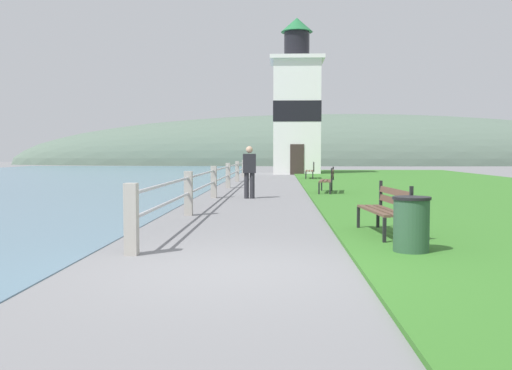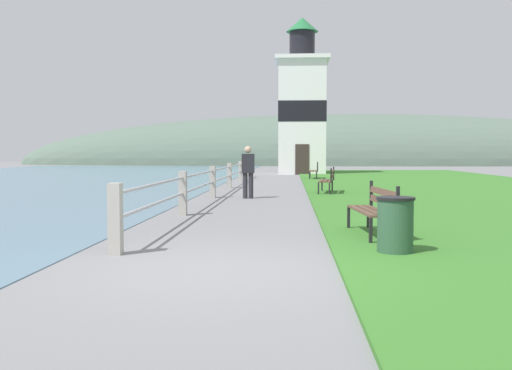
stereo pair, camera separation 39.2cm
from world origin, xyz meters
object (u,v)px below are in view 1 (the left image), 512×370
park_bench_midway (328,179)px  lighthouse (297,108)px  trash_bin (411,226)px  park_bench_far (311,169)px  park_bench_near (386,207)px  person_strolling (249,170)px

park_bench_midway → lighthouse: 19.34m
trash_bin → park_bench_far: bearing=90.4°
park_bench_near → person_strolling: size_ratio=1.10×
trash_bin → person_strolling: bearing=105.8°
park_bench_midway → park_bench_far: 10.89m
park_bench_far → trash_bin: park_bench_far is taller
park_bench_near → park_bench_midway: same height
park_bench_midway → person_strolling: person_strolling is taller
trash_bin → park_bench_midway: bearing=90.7°
person_strolling → trash_bin: bearing=-169.6°
park_bench_far → person_strolling: size_ratio=1.18×
park_bench_midway → person_strolling: size_ratio=1.11×
park_bench_far → lighthouse: (-0.56, 8.04, 3.95)m
person_strolling → park_bench_midway: bearing=-58.6°
park_bench_midway → lighthouse: (-0.55, 18.93, 3.95)m
lighthouse → park_bench_far: bearing=-86.0°
park_bench_far → lighthouse: 8.97m
park_bench_near → park_bench_midway: (-0.11, 10.24, 0.00)m
person_strolling → trash_bin: (2.82, -9.95, -0.48)m
lighthouse → trash_bin: bearing=-88.7°
trash_bin → lighthouse: bearing=91.3°
person_strolling → trash_bin: size_ratio=1.98×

